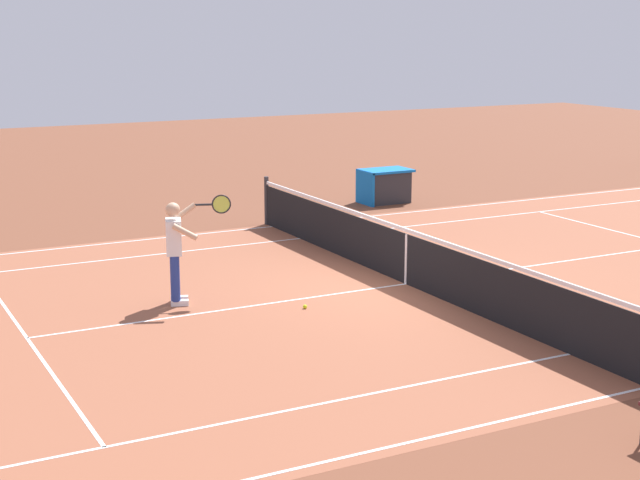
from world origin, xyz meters
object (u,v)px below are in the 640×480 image
at_px(tennis_net, 407,256).
at_px(tennis_ball, 305,307).
at_px(tennis_player_near, 176,247).
at_px(equipment_cart_tarped, 384,186).

relative_size(tennis_net, tennis_ball, 177.27).
relative_size(tennis_net, tennis_player_near, 6.89).
height_order(tennis_net, tennis_player_near, tennis_player_near).
bearing_deg(tennis_ball, tennis_net, -166.80).
xyz_separation_m(tennis_net, tennis_player_near, (3.89, -0.69, 0.44)).
height_order(tennis_player_near, equipment_cart_tarped, tennis_player_near).
bearing_deg(tennis_player_near, equipment_cart_tarped, -140.95).
bearing_deg(tennis_net, tennis_player_near, -10.00).
distance_m(tennis_net, tennis_ball, 2.32).
xyz_separation_m(tennis_player_near, equipment_cart_tarped, (-7.64, -6.20, -0.49)).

